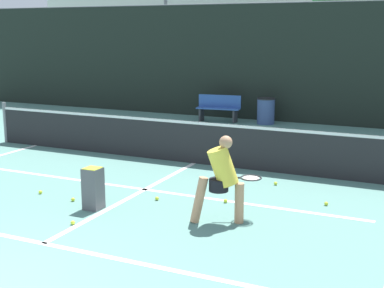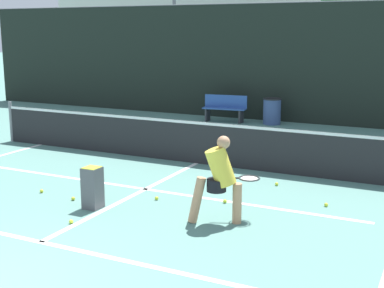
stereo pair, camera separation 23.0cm
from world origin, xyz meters
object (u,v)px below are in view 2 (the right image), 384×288
Objects in this scene: ball_hopper at (93,187)px; courtside_bench at (225,108)px; trash_bin at (272,111)px; player_practicing at (220,177)px.

courtside_bench is (-1.36, 8.96, 0.09)m from ball_hopper.
trash_bin is (0.16, 9.19, 0.04)m from ball_hopper.
ball_hopper is 0.86× the size of trash_bin.
courtside_bench is (-3.54, 8.65, -0.28)m from player_practicing.
ball_hopper is 9.19m from trash_bin.
trash_bin is (-2.02, 8.88, -0.32)m from player_practicing.
trash_bin is at bearing 1.56° from courtside_bench.
player_practicing reaches higher than courtside_bench.
ball_hopper is at bearing -88.35° from courtside_bench.
ball_hopper is (-2.17, -0.30, -0.37)m from player_practicing.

